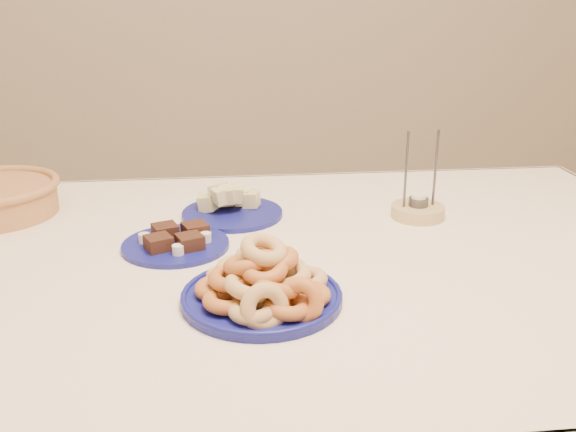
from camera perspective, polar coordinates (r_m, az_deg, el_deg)
The scene contains 5 objects.
dining_table at distance 1.29m, azimuth -0.25°, elevation -7.89°, with size 1.71×1.11×0.75m.
donut_platter at distance 1.05m, azimuth -2.25°, elevation -6.15°, with size 0.30×0.30×0.12m.
melon_plate at distance 1.46m, azimuth -5.14°, elevation 0.93°, with size 0.30×0.30×0.08m.
brownie_plate at distance 1.29m, azimuth -9.91°, elevation -2.30°, with size 0.24×0.24×0.04m.
candle_holder at distance 1.46m, azimuth 11.47°, elevation 0.58°, with size 0.13×0.13×0.20m.
Camera 1 is at (-0.12, -1.13, 1.25)m, focal length 40.00 mm.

